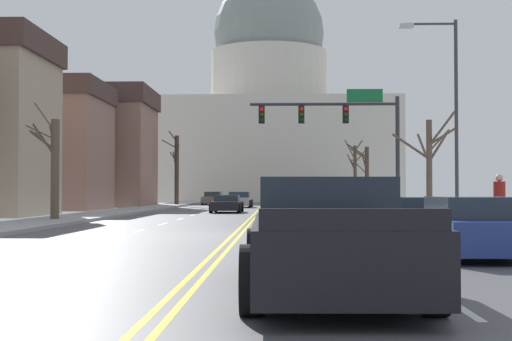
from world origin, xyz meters
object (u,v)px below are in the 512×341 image
Objects in this scene: sedan_near_03 at (472,228)px; sedan_oncoming_02 at (213,199)px; pickup_truck_near_04 at (328,240)px; sedan_oncoming_00 at (227,204)px; sedan_near_01 at (297,212)px; signal_gantry at (343,124)px; pedestrian_00 at (499,200)px; sedan_near_00 at (287,208)px; sedan_oncoming_01 at (239,200)px; street_lamp_right at (449,102)px; sedan_near_02 at (415,219)px.

sedan_near_03 reaches higher than sedan_oncoming_02.
sedan_oncoming_00 is at bearing 96.44° from pickup_truck_near_04.
sedan_near_01 is at bearing -77.83° from sedan_oncoming_00.
sedan_oncoming_00 is 24.99m from sedan_oncoming_02.
sedan_oncoming_02 is (-7.12, 43.05, 0.02)m from sedan_near_01.
pedestrian_00 is at bearing -79.84° from signal_gantry.
sedan_near_00 is at bearing -121.84° from signal_gantry.
sedan_oncoming_02 reaches higher than sedan_oncoming_00.
signal_gantry is at bearing -72.15° from sedan_oncoming_01.
pedestrian_00 is at bearing -91.33° from street_lamp_right.
sedan_oncoming_00 is at bearing -90.21° from sedan_oncoming_01.
sedan_oncoming_01 is at bearing -74.04° from sedan_oncoming_02.
sedan_near_03 is 6.29m from pedestrian_00.
sedan_near_01 is 6.78m from sedan_near_02.
sedan_near_03 is at bearing -78.11° from sedan_near_00.
street_lamp_right is 8.61m from sedan_near_02.
street_lamp_right reaches higher than pedestrian_00.
pickup_truck_near_04 is (-2.75, -27.87, -4.19)m from signal_gantry.
pedestrian_00 is (-0.16, -6.73, -3.70)m from street_lamp_right.
sedan_oncoming_02 is at bearing 107.26° from street_lamp_right.
sedan_near_03 is 0.91× the size of sedan_oncoming_02.
pickup_truck_near_04 is at bearing -122.47° from sedan_near_03.
sedan_near_01 is 2.66× the size of pedestrian_00.
sedan_near_00 is 0.96× the size of sedan_near_01.
pedestrian_00 is at bearing -62.81° from sedan_near_00.
sedan_oncoming_01 is (-3.59, 25.60, 0.00)m from sedan_near_00.
sedan_oncoming_01 is at bearing 99.59° from sedan_near_03.
signal_gantry is at bearing -72.82° from sedan_oncoming_02.
sedan_near_03 is 0.76× the size of pickup_truck_near_04.
signal_gantry is 12.21m from sedan_near_01.
street_lamp_right is 1.84× the size of sedan_oncoming_00.
sedan_oncoming_01 reaches higher than sedan_near_03.
sedan_oncoming_01 reaches higher than sedan_oncoming_00.
sedan_near_00 is at bearing 92.76° from sedan_near_01.
sedan_near_01 is 1.02× the size of sedan_near_02.
pickup_truck_near_04 is (0.31, -22.94, 0.13)m from sedan_near_00.
pickup_truck_near_04 reaches higher than sedan_near_00.
sedan_oncoming_01 is (-9.81, 30.66, -4.21)m from street_lamp_right.
street_lamp_right reaches higher than sedan_oncoming_01.
sedan_near_00 is 13.27m from pedestrian_00.
signal_gantry is 33.75m from sedan_oncoming_02.
sedan_near_03 reaches higher than sedan_near_01.
pickup_truck_near_04 is at bearing -83.19° from sedan_oncoming_02.
sedan_near_00 is (-6.22, 5.06, -4.22)m from street_lamp_right.
sedan_near_02 is 1.07× the size of sedan_near_03.
sedan_near_00 reaches higher than sedan_oncoming_00.
sedan_oncoming_02 is at bearing 99.40° from sedan_near_01.
sedan_near_01 is 0.83× the size of pickup_truck_near_04.
pickup_truck_near_04 is (-5.90, -17.88, -4.08)m from street_lamp_right.
pedestrian_00 reaches higher than sedan_near_02.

